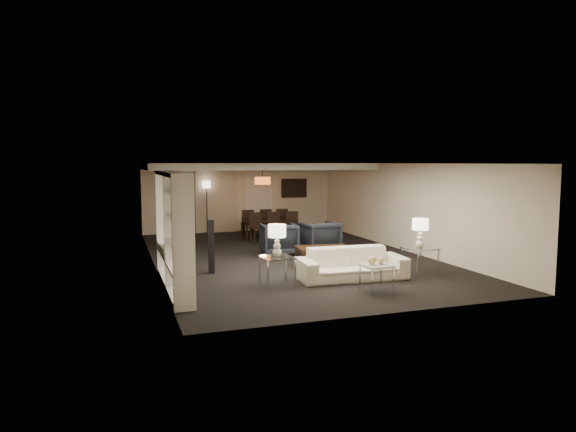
{
  "coord_description": "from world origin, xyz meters",
  "views": [
    {
      "loc": [
        -4.4,
        -12.9,
        2.53
      ],
      "look_at": [
        0.0,
        0.0,
        1.1
      ],
      "focal_mm": 32.0,
      "sensor_mm": 36.0,
      "label": 1
    }
  ],
  "objects_px": {
    "chair_nl": "(257,228)",
    "armchair_left": "(279,239)",
    "floor_speaker": "(211,246)",
    "chair_nr": "(293,226)",
    "chair_nm": "(275,227)",
    "chair_fl": "(247,223)",
    "chair_fm": "(264,222)",
    "armchair_right": "(320,237)",
    "marble_table": "(376,278)",
    "vase_amber": "(175,210)",
    "table_lamp_left": "(277,241)",
    "coffee_table": "(323,256)",
    "floor_lamp": "(207,207)",
    "side_table_left": "(277,271)",
    "vase_blue": "(181,241)",
    "sofa": "(352,264)",
    "pendant_light": "(263,181)",
    "dining_table": "(270,229)",
    "table_lamp_right": "(420,233)",
    "television": "(171,232)",
    "side_table_right": "(419,261)",
    "chair_fr": "(281,222)"
  },
  "relations": [
    {
      "from": "chair_nl",
      "to": "armchair_left",
      "type": "bearing_deg",
      "value": -97.58
    },
    {
      "from": "floor_speaker",
      "to": "chair_nr",
      "type": "distance_m",
      "value": 5.32
    },
    {
      "from": "chair_nm",
      "to": "chair_fl",
      "type": "distance_m",
      "value": 1.43
    },
    {
      "from": "chair_fm",
      "to": "armchair_right",
      "type": "bearing_deg",
      "value": 97.13
    },
    {
      "from": "marble_table",
      "to": "chair_fl",
      "type": "height_order",
      "value": "chair_fl"
    },
    {
      "from": "chair_fm",
      "to": "vase_amber",
      "type": "bearing_deg",
      "value": 60.68
    },
    {
      "from": "table_lamp_left",
      "to": "coffee_table",
      "type": "bearing_deg",
      "value": 43.26
    },
    {
      "from": "floor_lamp",
      "to": "chair_nr",
      "type": "bearing_deg",
      "value": -46.69
    },
    {
      "from": "armchair_left",
      "to": "side_table_left",
      "type": "height_order",
      "value": "armchair_left"
    },
    {
      "from": "floor_lamp",
      "to": "armchair_left",
      "type": "bearing_deg",
      "value": -77.18
    },
    {
      "from": "vase_blue",
      "to": "floor_lamp",
      "type": "height_order",
      "value": "floor_lamp"
    },
    {
      "from": "vase_blue",
      "to": "floor_lamp",
      "type": "bearing_deg",
      "value": 77.39
    },
    {
      "from": "coffee_table",
      "to": "chair_nm",
      "type": "relative_size",
      "value": 1.38
    },
    {
      "from": "vase_blue",
      "to": "marble_table",
      "type": "bearing_deg",
      "value": -3.11
    },
    {
      "from": "sofa",
      "to": "vase_blue",
      "type": "distance_m",
      "value": 3.94
    },
    {
      "from": "floor_speaker",
      "to": "chair_fl",
      "type": "xyz_separation_m",
      "value": [
        2.22,
        5.38,
        -0.15
      ]
    },
    {
      "from": "table_lamp_left",
      "to": "floor_speaker",
      "type": "distance_m",
      "value": 1.96
    },
    {
      "from": "side_table_left",
      "to": "chair_fl",
      "type": "height_order",
      "value": "chair_fl"
    },
    {
      "from": "coffee_table",
      "to": "marble_table",
      "type": "bearing_deg",
      "value": -90.0
    },
    {
      "from": "pendant_light",
      "to": "floor_speaker",
      "type": "height_order",
      "value": "pendant_light"
    },
    {
      "from": "table_lamp_left",
      "to": "chair_fl",
      "type": "bearing_deg",
      "value": 80.66
    },
    {
      "from": "dining_table",
      "to": "table_lamp_left",
      "type": "bearing_deg",
      "value": -98.15
    },
    {
      "from": "pendant_light",
      "to": "chair_fl",
      "type": "height_order",
      "value": "pendant_light"
    },
    {
      "from": "sofa",
      "to": "chair_nl",
      "type": "xyz_separation_m",
      "value": [
        -0.55,
        5.69,
        0.12
      ]
    },
    {
      "from": "sofa",
      "to": "coffee_table",
      "type": "relative_size",
      "value": 1.82
    },
    {
      "from": "vase_amber",
      "to": "table_lamp_right",
      "type": "bearing_deg",
      "value": 1.7
    },
    {
      "from": "armchair_left",
      "to": "chair_nr",
      "type": "relative_size",
      "value": 1.03
    },
    {
      "from": "television",
      "to": "floor_speaker",
      "type": "distance_m",
      "value": 1.26
    },
    {
      "from": "pendant_light",
      "to": "coffee_table",
      "type": "bearing_deg",
      "value": -88.37
    },
    {
      "from": "side_table_right",
      "to": "chair_nl",
      "type": "xyz_separation_m",
      "value": [
        -2.25,
        5.69,
        0.17
      ]
    },
    {
      "from": "side_table_right",
      "to": "chair_fl",
      "type": "bearing_deg",
      "value": 107.84
    },
    {
      "from": "chair_nm",
      "to": "table_lamp_left",
      "type": "bearing_deg",
      "value": -107.66
    },
    {
      "from": "sofa",
      "to": "chair_fl",
      "type": "relative_size",
      "value": 2.51
    },
    {
      "from": "chair_fl",
      "to": "chair_fr",
      "type": "relative_size",
      "value": 1.0
    },
    {
      "from": "armchair_left",
      "to": "chair_fr",
      "type": "relative_size",
      "value": 1.03
    },
    {
      "from": "television",
      "to": "vase_amber",
      "type": "relative_size",
      "value": 7.21
    },
    {
      "from": "marble_table",
      "to": "armchair_left",
      "type": "bearing_deg",
      "value": 97.77
    },
    {
      "from": "chair_fl",
      "to": "chair_nr",
      "type": "bearing_deg",
      "value": 139.73
    },
    {
      "from": "armchair_left",
      "to": "table_lamp_right",
      "type": "height_order",
      "value": "table_lamp_right"
    },
    {
      "from": "table_lamp_right",
      "to": "sofa",
      "type": "bearing_deg",
      "value": 180.0
    },
    {
      "from": "chair_fr",
      "to": "floor_speaker",
      "type": "bearing_deg",
      "value": 61.14
    },
    {
      "from": "coffee_table",
      "to": "chair_nr",
      "type": "relative_size",
      "value": 1.38
    },
    {
      "from": "vase_amber",
      "to": "chair_nm",
      "type": "xyz_separation_m",
      "value": [
        3.8,
        5.85,
        -1.17
      ]
    },
    {
      "from": "side_table_left",
      "to": "chair_fr",
      "type": "relative_size",
      "value": 0.69
    },
    {
      "from": "sofa",
      "to": "chair_nr",
      "type": "bearing_deg",
      "value": 86.63
    },
    {
      "from": "pendant_light",
      "to": "chair_fr",
      "type": "xyz_separation_m",
      "value": [
        0.79,
        0.49,
        -1.45
      ]
    },
    {
      "from": "side_table_right",
      "to": "chair_fm",
      "type": "bearing_deg",
      "value": 103.28
    },
    {
      "from": "coffee_table",
      "to": "armchair_right",
      "type": "height_order",
      "value": "armchair_right"
    },
    {
      "from": "side_table_left",
      "to": "marble_table",
      "type": "height_order",
      "value": "side_table_left"
    },
    {
      "from": "television",
      "to": "dining_table",
      "type": "height_order",
      "value": "television"
    }
  ]
}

